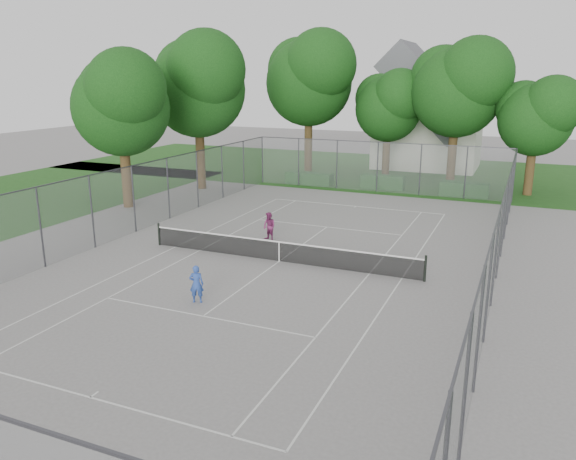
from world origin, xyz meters
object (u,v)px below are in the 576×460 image
at_px(tennis_net, 279,251).
at_px(girl_player, 196,284).
at_px(woman_player, 269,227).
at_px(house, 429,118).

bearing_deg(tennis_net, girl_player, -98.98).
distance_m(girl_player, woman_player, 8.31).
xyz_separation_m(girl_player, woman_player, (-0.96, 8.26, 0.01)).
relative_size(girl_player, woman_player, 0.99).
xyz_separation_m(house, woman_player, (-3.10, -26.77, -3.66)).
bearing_deg(tennis_net, house, 87.50).
bearing_deg(tennis_net, woman_player, 122.46).
bearing_deg(woman_player, house, 105.35).
distance_m(house, girl_player, 35.29).
distance_m(tennis_net, house, 29.90).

